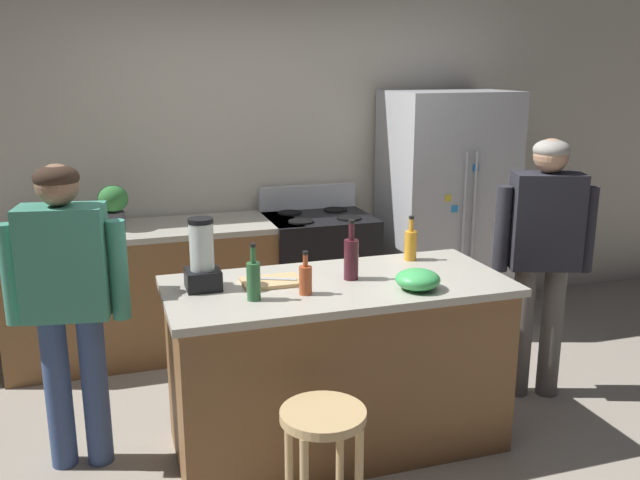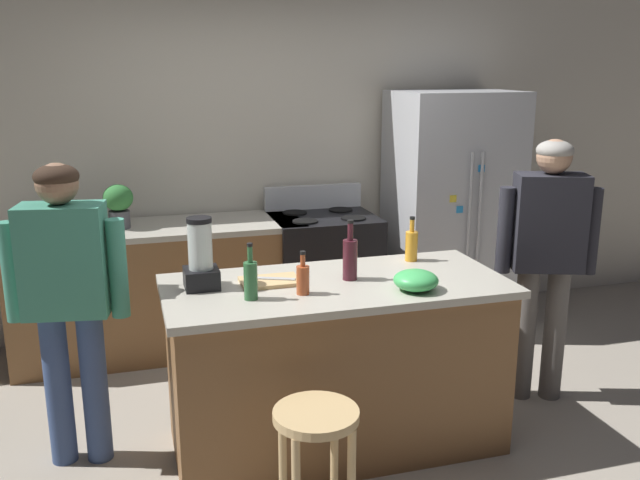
{
  "view_description": "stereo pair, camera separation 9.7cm",
  "coord_description": "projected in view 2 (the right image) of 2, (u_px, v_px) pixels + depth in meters",
  "views": [
    {
      "loc": [
        -1.11,
        -3.16,
        2.01
      ],
      "look_at": [
        0.0,
        0.3,
        1.07
      ],
      "focal_mm": 38.56,
      "sensor_mm": 36.0,
      "label": 1
    },
    {
      "loc": [
        -1.02,
        -3.19,
        2.01
      ],
      "look_at": [
        0.0,
        0.3,
        1.07
      ],
      "focal_mm": 38.56,
      "sensor_mm": 36.0,
      "label": 2
    }
  ],
  "objects": [
    {
      "name": "ground_plane",
      "position": [
        335.0,
        442.0,
        3.75
      ],
      "size": [
        14.0,
        14.0,
        0.0
      ],
      "primitive_type": "plane",
      "color": "#9E9384"
    },
    {
      "name": "back_wall",
      "position": [
        259.0,
        152.0,
        5.22
      ],
      "size": [
        8.0,
        0.1,
        2.7
      ],
      "primitive_type": "cube",
      "color": "beige",
      "rests_on": "ground_plane"
    },
    {
      "name": "kitchen_island",
      "position": [
        336.0,
        364.0,
        3.63
      ],
      "size": [
        1.76,
        0.8,
        0.92
      ],
      "color": "brown",
      "rests_on": "ground_plane"
    },
    {
      "name": "back_counter_run",
      "position": [
        162.0,
        289.0,
        4.85
      ],
      "size": [
        2.0,
        0.64,
        0.92
      ],
      "color": "brown",
      "rests_on": "ground_plane"
    },
    {
      "name": "refrigerator",
      "position": [
        451.0,
        210.0,
        5.29
      ],
      "size": [
        0.9,
        0.73,
        1.81
      ],
      "color": "#B7BABF",
      "rests_on": "ground_plane"
    },
    {
      "name": "stove_range",
      "position": [
        323.0,
        274.0,
        5.15
      ],
      "size": [
        0.76,
        0.65,
        1.1
      ],
      "color": "black",
      "rests_on": "ground_plane"
    },
    {
      "name": "person_by_island_left",
      "position": [
        67.0,
        288.0,
        3.36
      ],
      "size": [
        0.6,
        0.28,
        1.56
      ],
      "color": "#384C7A",
      "rests_on": "ground_plane"
    },
    {
      "name": "person_by_sink_right",
      "position": [
        547.0,
        247.0,
        4.03
      ],
      "size": [
        0.59,
        0.34,
        1.59
      ],
      "color": "#66605B",
      "rests_on": "ground_plane"
    },
    {
      "name": "bar_stool",
      "position": [
        316.0,
        440.0,
        2.85
      ],
      "size": [
        0.36,
        0.36,
        0.62
      ],
      "color": "tan",
      "rests_on": "ground_plane"
    },
    {
      "name": "potted_plant",
      "position": [
        118.0,
        203.0,
        4.63
      ],
      "size": [
        0.2,
        0.2,
        0.3
      ],
      "color": "#4C4C51",
      "rests_on": "back_counter_run"
    },
    {
      "name": "blender_appliance",
      "position": [
        201.0,
        259.0,
        3.39
      ],
      "size": [
        0.17,
        0.17,
        0.36
      ],
      "color": "black",
      "rests_on": "kitchen_island"
    },
    {
      "name": "bottle_cooking_sauce",
      "position": [
        303.0,
        279.0,
        3.32
      ],
      "size": [
        0.06,
        0.06,
        0.22
      ],
      "color": "#B24C26",
      "rests_on": "kitchen_island"
    },
    {
      "name": "bottle_olive_oil",
      "position": [
        251.0,
        279.0,
        3.24
      ],
      "size": [
        0.07,
        0.07,
        0.28
      ],
      "color": "#2D6638",
      "rests_on": "kitchen_island"
    },
    {
      "name": "bottle_wine",
      "position": [
        350.0,
        258.0,
        3.54
      ],
      "size": [
        0.08,
        0.08,
        0.32
      ],
      "color": "#471923",
      "rests_on": "kitchen_island"
    },
    {
      "name": "bottle_soda",
      "position": [
        411.0,
        245.0,
        3.88
      ],
      "size": [
        0.07,
        0.07,
        0.26
      ],
      "color": "orange",
      "rests_on": "kitchen_island"
    },
    {
      "name": "mixing_bowl",
      "position": [
        416.0,
        280.0,
        3.39
      ],
      "size": [
        0.22,
        0.22,
        0.1
      ],
      "primitive_type": "ellipsoid",
      "color": "#3FB259",
      "rests_on": "kitchen_island"
    },
    {
      "name": "cutting_board",
      "position": [
        270.0,
        281.0,
        3.5
      ],
      "size": [
        0.3,
        0.2,
        0.02
      ],
      "primitive_type": "cube",
      "color": "tan",
      "rests_on": "kitchen_island"
    },
    {
      "name": "chef_knife",
      "position": [
        274.0,
        279.0,
        3.5
      ],
      "size": [
        0.21,
        0.11,
        0.01
      ],
      "primitive_type": "cube",
      "rotation": [
        0.0,
        0.0,
        -0.41
      ],
      "color": "#B7BABF",
      "rests_on": "cutting_board"
    }
  ]
}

